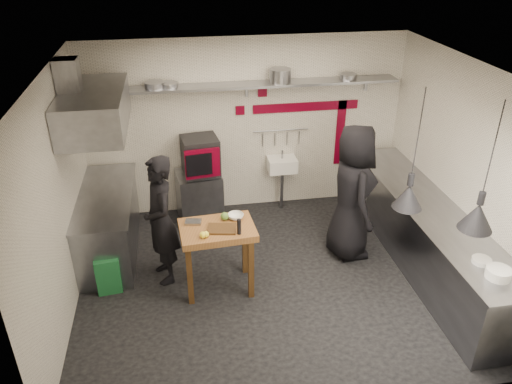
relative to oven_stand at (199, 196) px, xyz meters
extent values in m
plane|color=black|center=(0.82, -1.77, -0.40)|extent=(5.00, 5.00, 0.00)
plane|color=beige|center=(0.82, -1.77, 2.40)|extent=(5.00, 5.00, 0.00)
cube|color=silver|center=(0.82, 0.33, 1.00)|extent=(5.00, 0.04, 2.80)
cube|color=silver|center=(0.82, -3.87, 1.00)|extent=(5.00, 0.04, 2.80)
cube|color=silver|center=(-1.68, -1.77, 1.00)|extent=(0.04, 4.20, 2.80)
cube|color=silver|center=(3.32, -1.77, 1.00)|extent=(0.04, 4.20, 2.80)
cube|color=#5F0116|center=(1.77, 0.31, 1.28)|extent=(1.70, 0.02, 0.14)
cube|color=#5F0116|center=(2.37, 0.31, 0.80)|extent=(0.14, 0.02, 1.10)
cube|color=#5F0116|center=(1.07, 0.31, 1.55)|extent=(0.14, 0.02, 0.14)
cube|color=#5F0116|center=(0.72, 0.31, 1.28)|extent=(0.14, 0.02, 0.14)
cube|color=slate|center=(0.82, 0.15, 1.72)|extent=(4.60, 0.34, 0.04)
cube|color=slate|center=(-1.08, 0.30, 1.62)|extent=(0.04, 0.06, 0.24)
cube|color=slate|center=(0.82, 0.30, 1.62)|extent=(0.04, 0.06, 0.24)
cube|color=slate|center=(2.72, 0.30, 1.62)|extent=(0.04, 0.06, 0.24)
cylinder|color=slate|center=(-0.54, 0.15, 1.79)|extent=(0.31, 0.31, 0.09)
cylinder|color=slate|center=(-0.33, 0.15, 1.78)|extent=(0.27, 0.27, 0.07)
cylinder|color=slate|center=(1.31, 0.15, 1.84)|extent=(0.41, 0.41, 0.20)
cylinder|color=slate|center=(2.36, 0.15, 1.78)|extent=(0.34, 0.34, 0.08)
cube|color=slate|center=(0.00, 0.00, 0.00)|extent=(0.74, 0.68, 0.80)
cube|color=black|center=(0.05, 0.03, 0.69)|extent=(0.59, 0.56, 0.58)
cube|color=#5F0116|center=(0.06, -0.27, 0.69)|extent=(0.52, 0.10, 0.46)
cube|color=black|center=(0.01, -0.31, 0.69)|extent=(0.39, 0.07, 0.34)
cube|color=white|center=(1.37, 0.15, 0.38)|extent=(0.46, 0.34, 0.22)
cylinder|color=slate|center=(1.37, 0.15, 0.56)|extent=(0.03, 0.03, 0.14)
cylinder|color=slate|center=(1.37, 0.11, -0.06)|extent=(0.06, 0.06, 0.66)
cylinder|color=slate|center=(1.37, 0.29, 0.92)|extent=(0.90, 0.02, 0.02)
cube|color=slate|center=(2.97, -1.77, 0.05)|extent=(0.70, 3.80, 0.90)
cube|color=slate|center=(2.97, -1.77, 0.52)|extent=(0.76, 3.90, 0.03)
cylinder|color=white|center=(2.94, -3.30, 0.59)|extent=(0.32, 0.32, 0.11)
cylinder|color=white|center=(2.92, -3.03, 0.56)|extent=(0.24, 0.24, 0.05)
cube|color=slate|center=(-1.33, -0.72, 0.05)|extent=(0.70, 1.90, 0.90)
cube|color=slate|center=(-1.33, -0.72, 0.52)|extent=(0.76, 2.00, 0.03)
cube|color=slate|center=(-1.28, -0.72, 1.75)|extent=(0.78, 1.60, 0.50)
cube|color=slate|center=(-1.53, -0.72, 2.15)|extent=(0.28, 0.28, 0.50)
cube|color=#1A5E2E|center=(-1.29, -1.59, -0.15)|extent=(0.34, 0.34, 0.50)
cube|color=#4A2F15|center=(0.18, -1.87, 0.53)|extent=(0.39, 0.31, 0.02)
cylinder|color=black|center=(0.37, -1.99, 0.62)|extent=(0.06, 0.06, 0.20)
sphere|color=yellow|center=(-0.06, -2.01, 0.56)|extent=(0.10, 0.10, 0.08)
sphere|color=yellow|center=(-0.03, -2.00, 0.56)|extent=(0.09, 0.09, 0.08)
sphere|color=#598231|center=(0.24, -1.64, 0.57)|extent=(0.13, 0.13, 0.10)
cube|color=slate|center=(-0.16, -1.66, 0.54)|extent=(0.22, 0.17, 0.03)
imported|color=white|center=(0.38, -1.63, 0.55)|extent=(0.22, 0.22, 0.06)
imported|color=black|center=(-0.56, -1.46, 0.48)|extent=(0.56, 0.72, 1.76)
imported|color=black|center=(2.03, -1.30, 0.57)|extent=(0.62, 0.95, 1.95)
camera|label=1|loc=(-0.27, -7.02, 3.79)|focal=35.00mm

